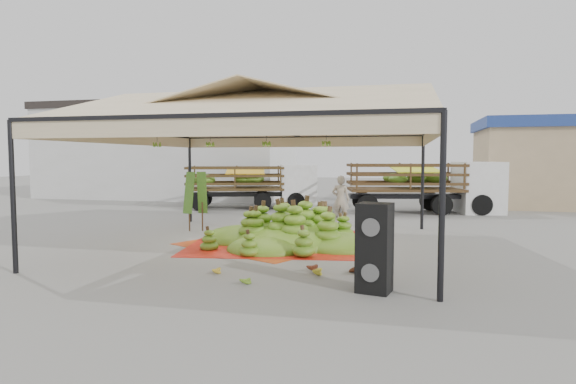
% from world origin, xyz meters
% --- Properties ---
extents(ground, '(90.00, 90.00, 0.00)m').
position_xyz_m(ground, '(0.00, 0.00, 0.00)').
color(ground, slate).
rests_on(ground, ground).
extents(canopy_tent, '(8.10, 8.10, 4.00)m').
position_xyz_m(canopy_tent, '(0.00, 0.00, 3.30)').
color(canopy_tent, black).
rests_on(canopy_tent, ground).
extents(building_white, '(14.30, 6.30, 5.40)m').
position_xyz_m(building_white, '(-10.00, 14.00, 2.71)').
color(building_white, silver).
rests_on(building_white, ground).
extents(building_tan, '(6.30, 5.30, 4.10)m').
position_xyz_m(building_tan, '(10.00, 13.00, 2.07)').
color(building_tan, tan).
rests_on(building_tan, ground).
extents(tarp_left, '(5.25, 5.06, 0.01)m').
position_xyz_m(tarp_left, '(0.24, 0.60, 0.01)').
color(tarp_left, red).
rests_on(tarp_left, ground).
extents(tarp_right, '(5.10, 5.18, 0.01)m').
position_xyz_m(tarp_right, '(-0.02, 0.55, 0.01)').
color(tarp_right, '#C63F12').
rests_on(tarp_right, ground).
extents(banana_heap, '(6.06, 5.42, 1.10)m').
position_xyz_m(banana_heap, '(0.55, 0.37, 0.55)').
color(banana_heap, '#3B7217').
rests_on(banana_heap, ground).
extents(hand_yellow_a, '(0.46, 0.40, 0.18)m').
position_xyz_m(hand_yellow_a, '(-0.20, -3.14, 0.09)').
color(hand_yellow_a, gold).
rests_on(hand_yellow_a, ground).
extents(hand_yellow_b, '(0.52, 0.44, 0.21)m').
position_xyz_m(hand_yellow_b, '(1.72, -2.80, 0.11)').
color(hand_yellow_b, gold).
rests_on(hand_yellow_b, ground).
extents(hand_red_a, '(0.53, 0.46, 0.21)m').
position_xyz_m(hand_red_a, '(1.59, -2.45, 0.11)').
color(hand_red_a, '#5C2D15').
rests_on(hand_red_a, ground).
extents(hand_red_b, '(0.63, 0.58, 0.23)m').
position_xyz_m(hand_red_b, '(2.45, -2.56, 0.11)').
color(hand_red_b, '#522912').
rests_on(hand_red_b, ground).
extents(hand_green, '(0.44, 0.39, 0.17)m').
position_xyz_m(hand_green, '(0.62, -3.70, 0.09)').
color(hand_green, '#4A6E16').
rests_on(hand_green, ground).
extents(hanging_bunches, '(4.74, 0.24, 0.20)m').
position_xyz_m(hanging_bunches, '(-0.67, -0.27, 2.62)').
color(hanging_bunches, '#397A19').
rests_on(hanging_bunches, ground).
extents(speaker_stack, '(0.64, 0.58, 1.51)m').
position_xyz_m(speaker_stack, '(2.95, -3.70, 0.76)').
color(speaker_stack, black).
rests_on(speaker_stack, ground).
extents(banana_leaves, '(0.96, 1.36, 3.70)m').
position_xyz_m(banana_leaves, '(-2.90, 1.83, 0.00)').
color(banana_leaves, '#32681B').
rests_on(banana_leaves, ground).
extents(vendor, '(0.63, 0.43, 1.68)m').
position_xyz_m(vendor, '(1.32, 4.58, 0.84)').
color(vendor, gray).
rests_on(vendor, ground).
extents(truck_left, '(6.05, 3.56, 1.97)m').
position_xyz_m(truck_left, '(-3.04, 9.00, 1.21)').
color(truck_left, '#453417').
rests_on(truck_left, ground).
extents(truck_right, '(6.46, 3.35, 2.11)m').
position_xyz_m(truck_right, '(4.47, 8.98, 1.30)').
color(truck_right, '#483118').
rests_on(truck_right, ground).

